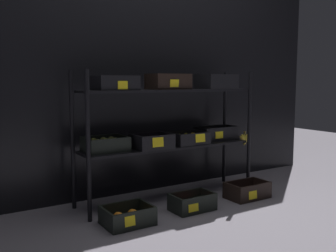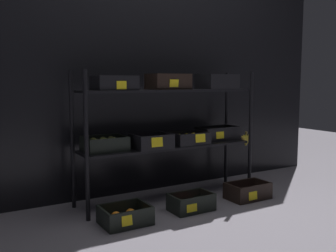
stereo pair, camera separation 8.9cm
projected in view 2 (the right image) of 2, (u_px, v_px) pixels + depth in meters
ground_plane at (168, 198)px, 3.27m from camera, size 10.00×10.00×0.00m
storefront_wall at (147, 84)px, 3.47m from camera, size 3.93×0.12×1.94m
display_rack at (169, 120)px, 3.19m from camera, size 1.66×0.37×1.07m
crate_ground_orange at (125, 217)px, 2.67m from camera, size 0.33×0.27×0.13m
crate_ground_apple_red at (191, 204)px, 2.95m from camera, size 0.33×0.22×0.13m
crate_ground_plum at (248, 193)px, 3.25m from camera, size 0.36×0.23×0.14m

